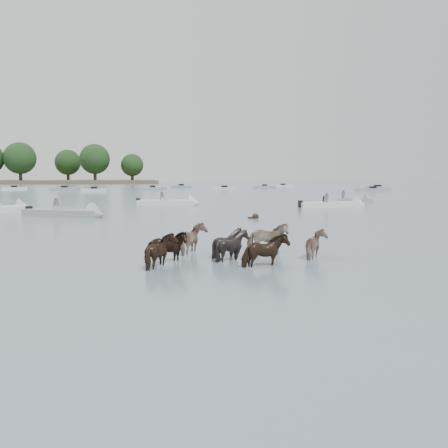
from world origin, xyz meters
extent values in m
plane|color=slate|center=(0.00, 0.00, 0.00)|extent=(400.00, 400.00, 0.00)
imported|color=black|center=(0.22, 1.00, 0.41)|extent=(1.58, 0.95, 1.24)
imported|color=#8C725F|center=(1.41, 2.49, 0.44)|extent=(1.20, 1.38, 1.31)
imported|color=black|center=(2.45, 1.43, 0.41)|extent=(1.33, 1.24, 1.24)
imported|color=#876A5C|center=(4.15, 2.35, 0.44)|extent=(1.68, 1.08, 1.31)
imported|color=black|center=(0.04, -0.02, 0.41)|extent=(1.14, 1.31, 1.24)
imported|color=black|center=(2.46, 0.74, 0.41)|extent=(1.35, 1.26, 1.25)
imported|color=black|center=(3.18, -0.61, 0.41)|extent=(1.60, 0.99, 1.26)
imported|color=gray|center=(5.44, 0.60, 0.38)|extent=(1.16, 1.31, 1.19)
sphere|color=black|center=(7.42, 15.83, 0.12)|extent=(0.44, 0.44, 0.44)
cube|color=black|center=(7.17, 15.83, 0.02)|extent=(0.50, 0.22, 0.18)
cone|color=silver|center=(-8.60, 25.59, 0.20)|extent=(1.59, 1.84, 1.60)
cube|color=gray|center=(-5.17, 20.08, 0.20)|extent=(5.63, 4.19, 0.55)
cone|color=gray|center=(-2.76, 18.68, 0.20)|extent=(1.58, 1.84, 1.60)
cube|color=#99ADB7|center=(-5.17, 20.08, 0.55)|extent=(1.25, 1.37, 0.35)
cube|color=black|center=(-7.58, 21.48, 0.35)|extent=(0.48, 0.48, 0.60)
cylinder|color=#595966|center=(-5.57, 20.08, 0.75)|extent=(0.36, 0.36, 0.70)
sphere|color=#595966|center=(-5.57, 20.08, 1.20)|extent=(0.24, 0.24, 0.24)
cube|color=silver|center=(2.94, 31.05, 0.20)|extent=(5.55, 2.91, 0.55)
cone|color=silver|center=(5.51, 30.37, 0.20)|extent=(1.28, 1.78, 1.60)
cube|color=#99ADB7|center=(2.94, 31.05, 0.55)|extent=(1.06, 1.29, 0.35)
cube|color=black|center=(0.37, 31.74, 0.35)|extent=(0.43, 0.43, 0.60)
cylinder|color=#595966|center=(2.54, 31.05, 0.75)|extent=(0.36, 0.36, 0.70)
sphere|color=#595966|center=(2.54, 31.05, 1.20)|extent=(0.24, 0.24, 0.24)
cube|color=silver|center=(16.62, 24.62, 0.20)|extent=(5.56, 1.86, 0.55)
cone|color=silver|center=(19.36, 24.49, 0.20)|extent=(0.97, 1.64, 1.60)
cube|color=#99ADB7|center=(16.62, 24.62, 0.55)|extent=(0.85, 1.16, 0.35)
cube|color=black|center=(13.88, 24.75, 0.35)|extent=(0.37, 0.37, 0.60)
cylinder|color=#595966|center=(16.22, 24.62, 0.75)|extent=(0.36, 0.36, 0.70)
sphere|color=#595966|center=(16.22, 24.62, 1.20)|extent=(0.24, 0.24, 0.24)
cube|color=gray|center=(21.27, 31.12, 0.20)|extent=(4.78, 2.64, 0.55)
cone|color=gray|center=(23.47, 30.58, 0.20)|extent=(1.26, 1.77, 1.60)
cube|color=#99ADB7|center=(21.27, 31.12, 0.55)|extent=(1.04, 1.28, 0.35)
cube|color=black|center=(19.07, 31.66, 0.35)|extent=(0.42, 0.42, 0.60)
cylinder|color=#595966|center=(20.87, 31.12, 0.75)|extent=(0.36, 0.36, 0.70)
sphere|color=#595966|center=(20.87, 31.12, 1.20)|extent=(0.24, 0.24, 0.24)
cube|color=silver|center=(-20.37, 80.80, 0.22)|extent=(4.62, 2.83, 0.60)
cube|color=black|center=(-20.37, 80.80, 0.60)|extent=(1.27, 1.27, 0.50)
cube|color=gray|center=(-11.22, 77.84, 0.22)|extent=(5.26, 2.83, 0.60)
cube|color=black|center=(-11.22, 77.84, 0.60)|extent=(1.24, 1.24, 0.50)
cube|color=silver|center=(-5.53, 68.27, 0.22)|extent=(4.19, 1.79, 0.60)
cube|color=black|center=(-5.53, 68.27, 0.60)|extent=(1.07, 1.07, 0.50)
cube|color=gray|center=(4.54, 76.75, 0.22)|extent=(5.32, 1.84, 0.60)
cube|color=black|center=(4.54, 76.75, 0.60)|extent=(1.06, 1.06, 0.50)
cube|color=gray|center=(11.35, 89.11, 0.22)|extent=(4.46, 2.80, 0.60)
cube|color=black|center=(11.35, 89.11, 0.60)|extent=(1.27, 1.27, 0.50)
cube|color=silver|center=(17.33, 72.94, 0.22)|extent=(4.86, 3.13, 0.60)
cube|color=black|center=(17.33, 72.94, 0.60)|extent=(1.30, 1.30, 0.50)
cube|color=gray|center=(27.69, 82.23, 0.22)|extent=(4.99, 2.77, 0.60)
cube|color=black|center=(27.69, 82.23, 0.60)|extent=(1.24, 1.24, 0.50)
cube|color=silver|center=(33.74, 88.45, 0.22)|extent=(4.80, 2.45, 0.60)
cube|color=black|center=(33.74, 88.45, 0.60)|extent=(1.19, 1.19, 0.50)
cube|color=gray|center=(40.97, 62.03, 0.22)|extent=(6.04, 2.63, 0.60)
cube|color=black|center=(40.97, 62.03, 0.60)|extent=(1.18, 1.18, 0.50)
cube|color=gray|center=(47.71, 72.53, 0.22)|extent=(5.46, 3.23, 0.60)
cube|color=black|center=(47.71, 72.53, 0.60)|extent=(1.28, 1.28, 0.50)
cylinder|color=#382619|center=(-30.65, 142.23, 2.13)|extent=(1.00, 1.00, 4.25)
sphere|color=black|center=(-30.65, 142.23, 7.68)|extent=(9.46, 9.46, 9.46)
cylinder|color=#382619|center=(-18.37, 156.07, 1.89)|extent=(1.00, 1.00, 3.79)
sphere|color=black|center=(-18.37, 156.07, 6.84)|extent=(8.41, 8.41, 8.41)
cylinder|color=#382619|center=(-9.22, 146.81, 2.13)|extent=(1.00, 1.00, 4.27)
sphere|color=black|center=(-9.22, 146.81, 7.71)|extent=(9.48, 9.48, 9.48)
cylinder|color=#382619|center=(2.43, 146.87, 1.62)|extent=(1.00, 1.00, 3.24)
sphere|color=black|center=(2.43, 146.87, 5.84)|extent=(7.19, 7.19, 7.19)
camera|label=1|loc=(-1.18, -15.21, 2.88)|focal=39.46mm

